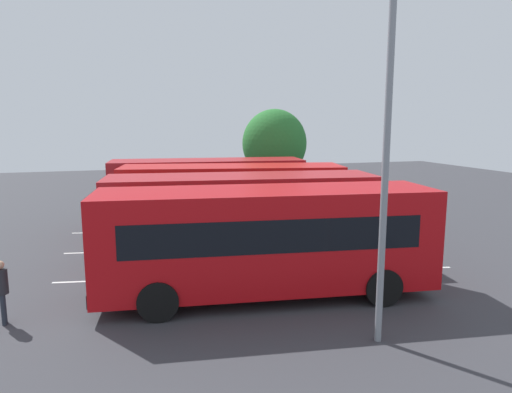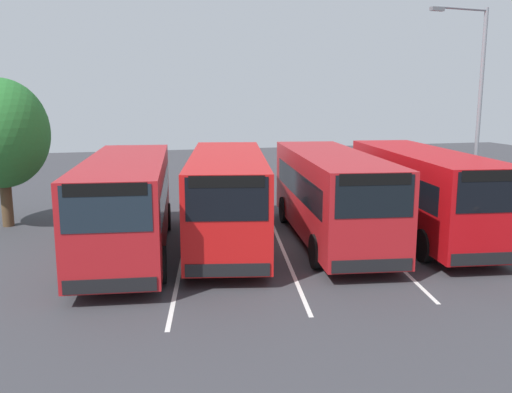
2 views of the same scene
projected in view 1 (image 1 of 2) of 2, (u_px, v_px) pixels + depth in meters
ground_plane at (236, 248)px, 18.67m from camera, size 67.24×67.24×0.00m
bus_far_left at (207, 188)px, 23.37m from camera, size 9.87×3.56×3.20m
bus_center_left at (232, 198)px, 20.22m from camera, size 9.94×4.32×3.20m
bus_center_right at (241, 214)px, 16.59m from camera, size 9.89×3.76×3.20m
bus_far_right at (266, 238)px, 13.20m from camera, size 9.89×3.70×3.20m
pedestrian at (2, 287)px, 11.51m from camera, size 0.38×0.38×1.67m
street_lamp at (379, 130)px, 10.22m from camera, size 0.56×2.75×8.58m
depot_tree at (275, 144)px, 28.92m from camera, size 4.11×3.70×5.90m
lane_stripe_outer_left at (218, 229)px, 21.92m from camera, size 13.33×2.46×0.01m
lane_stripe_inner_left at (236, 248)px, 18.67m from camera, size 13.33×2.46×0.01m
lane_stripe_inner_right at (261, 275)px, 15.42m from camera, size 13.33×2.46×0.01m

